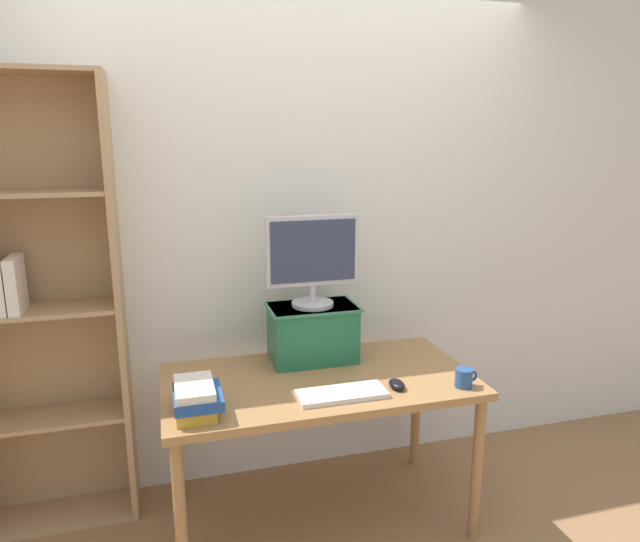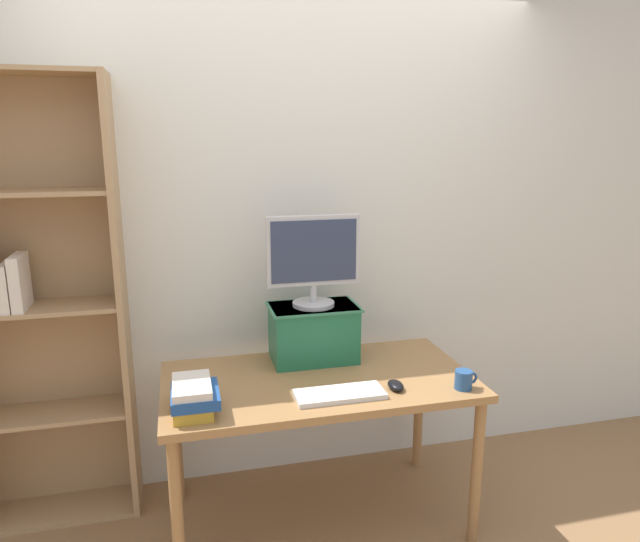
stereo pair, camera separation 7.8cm
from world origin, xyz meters
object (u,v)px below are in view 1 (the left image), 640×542
object	(u,v)px
computer_mouse	(397,384)
book_stack	(196,399)
bookshelf_unit	(36,308)
desk	(319,393)
coffee_mug	(464,378)
keyboard	(342,394)
riser_box	(313,332)
computer_monitor	(313,258)

from	to	relation	value
computer_mouse	book_stack	size ratio (longest dim) A/B	0.42
bookshelf_unit	desk	bearing A→B (deg)	-17.35
bookshelf_unit	coffee_mug	bearing A→B (deg)	-19.72
keyboard	bookshelf_unit	bearing A→B (deg)	154.80
computer_mouse	riser_box	bearing A→B (deg)	122.47
desk	book_stack	xyz separation A→B (m)	(-0.56, -0.21, 0.14)
desk	keyboard	world-z (taller)	keyboard
desk	computer_mouse	distance (m)	0.37
riser_box	keyboard	bearing A→B (deg)	-88.55
keyboard	computer_mouse	world-z (taller)	computer_mouse
keyboard	riser_box	bearing A→B (deg)	91.45
computer_monitor	coffee_mug	bearing A→B (deg)	-41.01
riser_box	keyboard	distance (m)	0.45
book_stack	coffee_mug	distance (m)	1.16
riser_box	bookshelf_unit	bearing A→B (deg)	172.67
riser_box	keyboard	size ratio (longest dim) A/B	1.14
keyboard	desk	bearing A→B (deg)	101.03
computer_monitor	computer_mouse	world-z (taller)	computer_monitor
keyboard	coffee_mug	size ratio (longest dim) A/B	3.64
desk	keyboard	distance (m)	0.23
computer_mouse	keyboard	bearing A→B (deg)	-177.46
desk	riser_box	xyz separation A→B (m)	(0.03, 0.22, 0.22)
keyboard	coffee_mug	distance (m)	0.55
bookshelf_unit	keyboard	distance (m)	1.43
desk	book_stack	size ratio (longest dim) A/B	5.67
bookshelf_unit	book_stack	size ratio (longest dim) A/B	8.42
keyboard	computer_mouse	distance (m)	0.26
bookshelf_unit	riser_box	size ratio (longest dim) A/B	4.82
computer_monitor	coffee_mug	size ratio (longest dim) A/B	4.28
computer_mouse	book_stack	world-z (taller)	book_stack
book_stack	coffee_mug	bearing A→B (deg)	-2.98
bookshelf_unit	book_stack	distance (m)	0.92
keyboard	coffee_mug	world-z (taller)	coffee_mug
computer_monitor	bookshelf_unit	bearing A→B (deg)	172.60
bookshelf_unit	keyboard	xyz separation A→B (m)	(1.26, -0.59, -0.31)
riser_box	coffee_mug	world-z (taller)	riser_box
bookshelf_unit	riser_box	xyz separation A→B (m)	(1.25, -0.16, -0.18)
computer_monitor	computer_mouse	size ratio (longest dim) A/B	4.31
computer_mouse	coffee_mug	distance (m)	0.30
desk	coffee_mug	bearing A→B (deg)	-24.40
computer_mouse	bookshelf_unit	bearing A→B (deg)	159.02
riser_box	book_stack	world-z (taller)	riser_box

